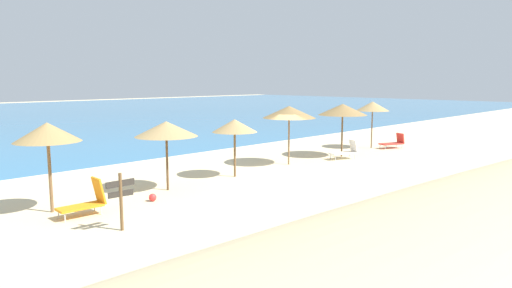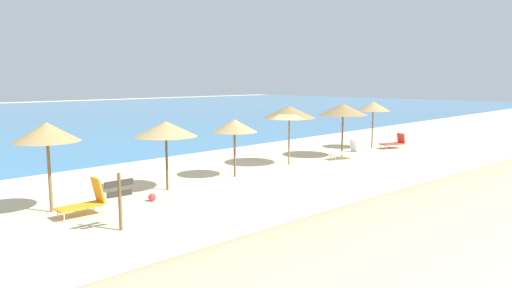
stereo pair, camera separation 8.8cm
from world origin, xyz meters
TOP-DOWN VIEW (x-y plane):
  - ground_plane at (0.00, 0.00)m, footprint 160.00×160.00m
  - beach_umbrella_0 at (-9.84, 1.25)m, footprint 2.00×2.00m
  - beach_umbrella_1 at (-5.61, 1.10)m, footprint 2.33×2.33m
  - beach_umbrella_2 at (-2.19, 1.08)m, footprint 1.92×1.92m
  - beach_umbrella_3 at (1.61, 1.30)m, footprint 2.57×2.57m
  - beach_umbrella_4 at (5.45, 0.82)m, footprint 2.60×2.60m
  - beach_umbrella_5 at (9.30, 1.28)m, footprint 1.99×1.99m
  - lounge_chair_0 at (4.90, 0.20)m, footprint 1.56×1.09m
  - lounge_chair_1 at (10.23, 0.31)m, footprint 1.62×1.13m
  - lounge_chair_2 at (-9.23, 0.14)m, footprint 1.40×0.63m
  - wooden_signpost at (-9.21, -1.91)m, footprint 0.84×0.10m
  - beach_ball at (-6.91, 0.12)m, footprint 0.26×0.26m

SIDE VIEW (x-z plane):
  - ground_plane at x=0.00m, z-range 0.00..0.00m
  - beach_ball at x=-6.91m, z-range 0.00..0.26m
  - lounge_chair_1 at x=10.23m, z-range -0.09..0.81m
  - lounge_chair_0 at x=4.90m, z-range -0.08..0.92m
  - lounge_chair_2 at x=-9.23m, z-range -0.12..1.00m
  - wooden_signpost at x=-9.21m, z-range 0.17..1.77m
  - beach_umbrella_2 at x=-2.19m, z-range 0.95..3.42m
  - beach_umbrella_1 at x=-5.61m, z-range 1.01..3.60m
  - beach_umbrella_0 at x=-9.84m, z-range 1.10..3.92m
  - beach_umbrella_5 at x=9.30m, z-range 1.12..3.95m
  - beach_umbrella_4 at x=5.45m, z-range 1.12..3.96m
  - beach_umbrella_3 at x=1.61m, z-range 1.14..4.00m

